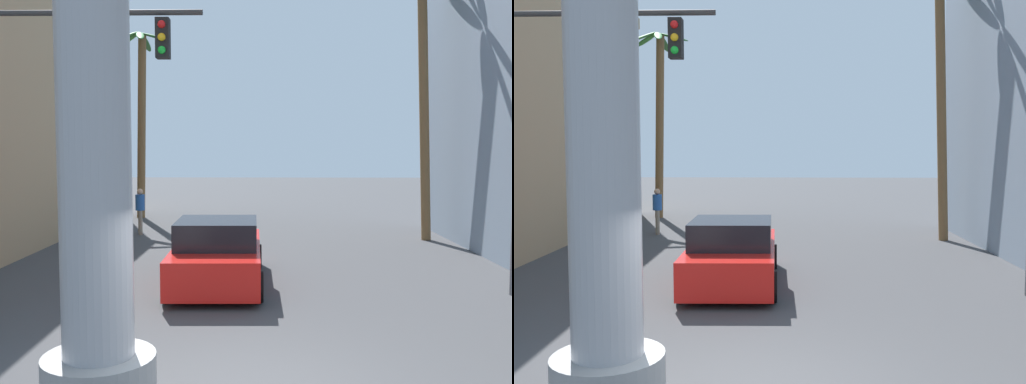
# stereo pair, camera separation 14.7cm
# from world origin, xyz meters

# --- Properties ---
(ground_plane) EXTENTS (89.20, 89.20, 0.00)m
(ground_plane) POSITION_xyz_m (0.00, 10.00, 0.00)
(ground_plane) COLOR #424244
(neon_sign_pole) EXTENTS (3.16, 1.37, 11.00)m
(neon_sign_pole) POSITION_xyz_m (-1.79, -0.34, 4.90)
(neon_sign_pole) COLOR #9E9EA3
(neon_sign_pole) RESTS_ON ground
(street_lamp) EXTENTS (2.28, 0.28, 6.79)m
(street_lamp) POSITION_xyz_m (5.26, 5.31, 4.11)
(street_lamp) COLOR #59595E
(street_lamp) RESTS_ON ground
(traffic_light_mast) EXTENTS (4.78, 0.32, 5.68)m
(traffic_light_mast) POSITION_xyz_m (-4.14, 3.17, 4.00)
(traffic_light_mast) COLOR #333333
(traffic_light_mast) RESTS_ON ground
(car_lead) EXTENTS (2.17, 4.80, 1.56)m
(car_lead) POSITION_xyz_m (-0.92, 6.20, 0.70)
(car_lead) COLOR black
(car_lead) RESTS_ON ground
(palm_tree_far_left) EXTENTS (2.83, 2.95, 8.48)m
(palm_tree_far_left) POSITION_xyz_m (-5.51, 18.98, 5.06)
(palm_tree_far_left) COLOR brown
(palm_tree_far_left) RESTS_ON ground
(palm_tree_mid_right) EXTENTS (3.10, 2.96, 9.34)m
(palm_tree_mid_right) POSITION_xyz_m (5.63, 12.60, 5.90)
(palm_tree_mid_right) COLOR brown
(palm_tree_mid_right) RESTS_ON ground
(pedestrian_far_left) EXTENTS (0.42, 0.42, 1.70)m
(pedestrian_far_left) POSITION_xyz_m (-4.46, 13.83, 1.00)
(pedestrian_far_left) COLOR gray
(pedestrian_far_left) RESTS_ON ground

